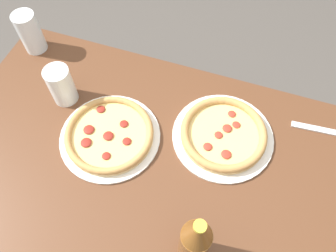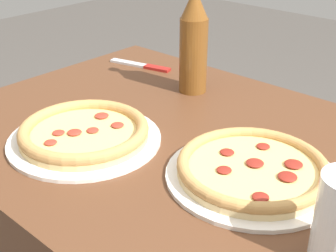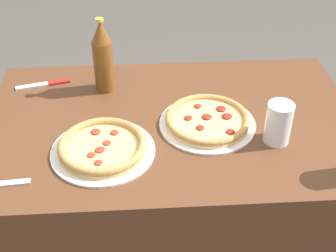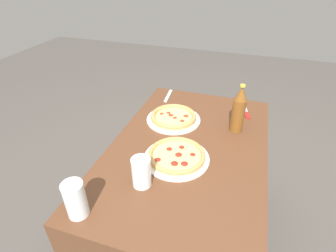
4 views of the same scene
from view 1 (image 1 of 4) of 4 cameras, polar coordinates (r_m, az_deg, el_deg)
name	(u,v)px [view 1 (image 1 of 4)]	position (r m, az deg, el deg)	size (l,w,h in m)	color
ground_plane	(151,221)	(1.69, -2.96, -16.19)	(8.00, 8.00, 0.00)	#4C4742
table	(147,197)	(1.34, -3.68, -12.16)	(1.22, 0.77, 0.74)	#56331E
pizza_margherita	(109,135)	(1.02, -10.16, -1.49)	(0.31, 0.31, 0.04)	silver
pizza_salami	(223,134)	(1.02, 9.61, -1.39)	(0.31, 0.31, 0.04)	silver
glass_mango_juice	(31,34)	(1.30, -22.78, 14.51)	(0.08, 0.08, 0.15)	white
glass_lemonade	(62,86)	(1.11, -18.03, 6.63)	(0.08, 0.08, 0.13)	white
beer_bottle	(195,242)	(0.78, 4.69, -19.42)	(0.07, 0.07, 0.27)	brown
spoon	(326,131)	(1.14, 25.87, -0.76)	(0.18, 0.04, 0.01)	silver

